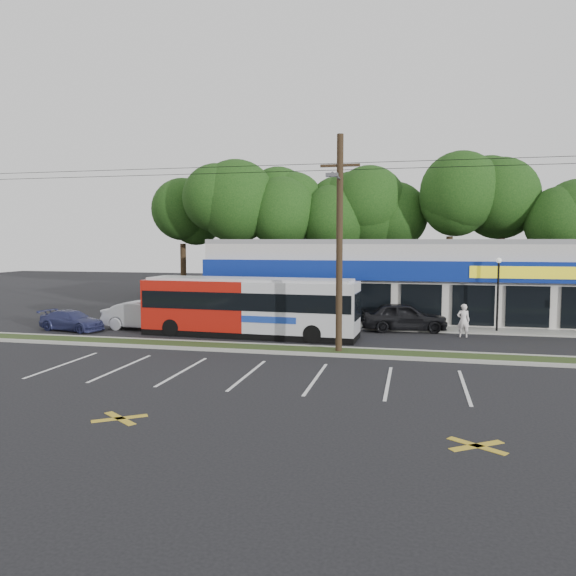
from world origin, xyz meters
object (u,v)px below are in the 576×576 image
(car_blue, at_px, (72,320))
(car_dark, at_px, (404,317))
(utility_pole, at_px, (336,236))
(metrobus, at_px, (249,306))
(car_silver, at_px, (146,316))
(lamp_post, at_px, (498,286))
(pedestrian_a, at_px, (463,321))
(pedestrian_b, at_px, (334,318))

(car_blue, bearing_deg, car_dark, -67.61)
(utility_pole, distance_m, metrobus, 7.32)
(metrobus, xyz_separation_m, car_silver, (-6.64, 0.92, -0.87))
(utility_pole, height_order, lamp_post, utility_pole)
(car_dark, height_order, car_silver, car_dark)
(pedestrian_a, bearing_deg, car_silver, 3.88)
(car_silver, bearing_deg, utility_pole, -108.91)
(car_dark, xyz_separation_m, pedestrian_a, (3.16, -1.45, 0.08))
(lamp_post, height_order, car_blue, lamp_post)
(pedestrian_b, bearing_deg, pedestrian_a, -172.84)
(lamp_post, xyz_separation_m, metrobus, (-13.36, -4.30, -0.98))
(pedestrian_b, bearing_deg, lamp_post, -161.03)
(utility_pole, xyz_separation_m, pedestrian_a, (6.17, 5.83, -4.50))
(utility_pole, height_order, pedestrian_b, utility_pole)
(car_blue, bearing_deg, car_silver, -61.87)
(lamp_post, bearing_deg, metrobus, -162.16)
(car_silver, xyz_separation_m, car_blue, (-4.00, -1.30, -0.24))
(metrobus, relative_size, pedestrian_b, 6.62)
(utility_pole, xyz_separation_m, car_silver, (-11.83, 4.50, -4.59))
(utility_pole, height_order, car_dark, utility_pole)
(pedestrian_a, bearing_deg, metrobus, 10.87)
(car_blue, relative_size, pedestrian_a, 2.22)
(lamp_post, distance_m, pedestrian_a, 3.36)
(utility_pole, distance_m, pedestrian_a, 9.61)
(lamp_post, bearing_deg, car_blue, -168.98)
(utility_pole, xyz_separation_m, car_blue, (-15.83, 3.20, -4.83))
(lamp_post, height_order, car_dark, lamp_post)
(lamp_post, distance_m, pedestrian_b, 9.50)
(metrobus, xyz_separation_m, pedestrian_b, (4.36, 1.81, -0.79))
(utility_pole, bearing_deg, lamp_post, 43.95)
(pedestrian_b, bearing_deg, car_blue, 11.76)
(car_blue, bearing_deg, pedestrian_a, -73.01)
(lamp_post, relative_size, car_dark, 0.87)
(car_dark, relative_size, pedestrian_a, 2.69)
(lamp_post, xyz_separation_m, car_silver, (-20.00, -3.38, -1.85))
(metrobus, bearing_deg, pedestrian_b, 25.09)
(car_dark, bearing_deg, metrobus, 105.69)
(pedestrian_a, bearing_deg, car_dark, -24.93)
(car_blue, bearing_deg, pedestrian_b, -71.56)
(utility_pole, bearing_deg, car_dark, 67.57)
(car_dark, bearing_deg, utility_pole, 148.95)
(pedestrian_a, height_order, pedestrian_b, pedestrian_a)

